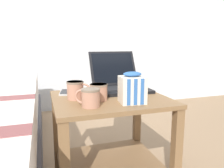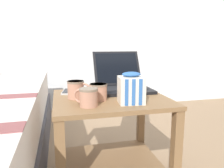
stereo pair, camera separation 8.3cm
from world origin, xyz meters
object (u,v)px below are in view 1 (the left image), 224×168
(mug_front_right, at_px, (98,91))
(snack_bag, at_px, (132,89))
(laptop, at_px, (119,82))
(mug_front_left, at_px, (90,97))
(mug_mid_center, at_px, (76,89))
(cell_phone, at_px, (67,92))

(mug_front_right, distance_m, snack_bag, 0.18)
(laptop, height_order, snack_bag, laptop)
(mug_front_left, height_order, mug_front_right, same)
(mug_mid_center, relative_size, cell_phone, 0.77)
(mug_front_left, height_order, cell_phone, mug_front_left)
(laptop, height_order, cell_phone, laptop)
(mug_front_right, xyz_separation_m, snack_bag, (0.15, -0.10, 0.02))
(laptop, xyz_separation_m, mug_front_left, (-0.26, -0.33, -0.00))
(mug_front_right, bearing_deg, laptop, 48.78)
(mug_front_right, bearing_deg, mug_front_left, -122.65)
(laptop, distance_m, mug_front_right, 0.30)
(mug_front_right, xyz_separation_m, cell_phone, (-0.13, 0.22, -0.04))
(laptop, xyz_separation_m, cell_phone, (-0.33, -0.00, -0.04))
(mug_front_left, height_order, mug_mid_center, mug_mid_center)
(snack_bag, bearing_deg, mug_mid_center, 147.81)
(mug_mid_center, distance_m, snack_bag, 0.30)
(mug_front_left, distance_m, mug_mid_center, 0.17)
(laptop, relative_size, mug_mid_center, 2.96)
(laptop, relative_size, snack_bag, 2.33)
(mug_front_left, relative_size, snack_bag, 0.72)
(laptop, relative_size, cell_phone, 2.27)
(mug_front_right, distance_m, mug_mid_center, 0.12)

